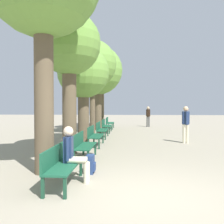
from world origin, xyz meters
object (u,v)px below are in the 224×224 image
(bench_row_3, at_px, (101,129))
(bench_row_4, at_px, (106,125))
(tree_row_3, at_px, (92,65))
(pedestrian_mid, at_px, (148,115))
(tree_row_5, at_px, (101,70))
(bench_row_0, at_px, (60,163))
(person_seated, at_px, (73,152))
(bench_row_1, at_px, (83,144))
(bench_row_2, at_px, (94,134))
(bench_row_5, at_px, (109,122))
(tree_row_2, at_px, (83,74))
(pedestrian_near, at_px, (186,122))
(tree_row_4, at_px, (98,71))
(backpack, at_px, (90,164))
(tree_row_1, at_px, (69,48))

(bench_row_3, height_order, bench_row_4, same)
(tree_row_3, height_order, pedestrian_mid, tree_row_3)
(tree_row_5, bearing_deg, bench_row_0, -87.28)
(tree_row_3, height_order, person_seated, tree_row_3)
(tree_row_5, bearing_deg, bench_row_1, -86.66)
(bench_row_1, relative_size, bench_row_3, 1.00)
(bench_row_2, xyz_separation_m, bench_row_5, (0.00, 7.84, 0.00))
(pedestrian_mid, bearing_deg, bench_row_3, -113.51)
(bench_row_1, height_order, tree_row_2, tree_row_2)
(tree_row_5, height_order, person_seated, tree_row_5)
(pedestrian_mid, bearing_deg, pedestrian_near, -82.95)
(tree_row_4, height_order, backpack, tree_row_4)
(bench_row_2, distance_m, bench_row_4, 5.23)
(bench_row_3, bearing_deg, tree_row_4, 99.27)
(bench_row_5, xyz_separation_m, tree_row_3, (-0.67, -3.80, 3.60))
(backpack, bearing_deg, pedestrian_near, 56.02)
(tree_row_2, bearing_deg, bench_row_4, 80.69)
(tree_row_4, bearing_deg, bench_row_1, -85.91)
(bench_row_4, relative_size, tree_row_4, 0.27)
(bench_row_5, relative_size, tree_row_3, 0.29)
(tree_row_2, bearing_deg, tree_row_5, 90.00)
(tree_row_5, height_order, pedestrian_near, tree_row_5)
(tree_row_1, xyz_separation_m, tree_row_5, (-0.00, 10.39, 0.66))
(tree_row_3, xyz_separation_m, tree_row_4, (0.00, 2.65, 0.01))
(bench_row_1, xyz_separation_m, pedestrian_near, (4.05, 3.68, 0.47))
(tree_row_5, bearing_deg, tree_row_1, -90.00)
(bench_row_2, xyz_separation_m, person_seated, (0.23, -4.97, 0.18))
(tree_row_1, distance_m, tree_row_5, 10.41)
(bench_row_3, xyz_separation_m, bench_row_5, (0.00, 5.23, 0.00))
(bench_row_2, xyz_separation_m, bench_row_3, (0.00, 2.61, 0.00))
(tree_row_2, height_order, pedestrian_near, tree_row_2)
(pedestrian_mid, bearing_deg, bench_row_5, -150.86)
(bench_row_0, relative_size, tree_row_4, 0.27)
(pedestrian_near, bearing_deg, bench_row_4, 134.17)
(bench_row_3, relative_size, bench_row_4, 1.00)
(bench_row_3, distance_m, pedestrian_mid, 7.54)
(bench_row_0, xyz_separation_m, pedestrian_near, (4.05, 6.29, 0.47))
(tree_row_4, bearing_deg, bench_row_3, -80.73)
(person_seated, bearing_deg, tree_row_1, 104.96)
(backpack, bearing_deg, tree_row_3, 98.01)
(bench_row_5, xyz_separation_m, tree_row_5, (-0.67, 0.93, 3.95))
(bench_row_4, distance_m, tree_row_3, 3.85)
(bench_row_5, relative_size, person_seated, 1.28)
(bench_row_5, distance_m, tree_row_3, 5.28)
(bench_row_0, xyz_separation_m, bench_row_1, (0.00, 2.61, 0.00))
(bench_row_4, xyz_separation_m, tree_row_4, (-0.67, 1.46, 3.60))
(tree_row_1, bearing_deg, tree_row_4, 90.00)
(bench_row_1, xyz_separation_m, bench_row_5, (0.00, 10.46, 0.00))
(person_seated, bearing_deg, bench_row_5, 91.03)
(bench_row_1, xyz_separation_m, bench_row_2, (0.00, 2.61, 0.00))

